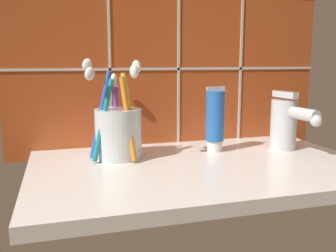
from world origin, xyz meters
TOP-DOWN VIEW (x-y plane):
  - sink_counter at (0.00, 0.00)cm, footprint 56.78×35.28cm
  - tile_wall_backsplash at (0.01, 17.88)cm, footprint 66.78×1.72cm
  - toothbrush_cup at (-12.90, 7.50)cm, footprint 10.36×14.28cm
  - toothpaste_tube at (5.74, 7.55)cm, footprint 3.67×3.50cm
  - sink_faucet at (19.56, 4.71)cm, footprint 5.07×12.41cm

SIDE VIEW (x-z plane):
  - sink_counter at x=0.00cm, z-range 0.00..2.00cm
  - toothbrush_cup at x=-12.90cm, z-range -1.83..15.99cm
  - sink_faucet at x=19.56cm, z-range 1.83..13.21cm
  - toothpaste_tube at x=5.74cm, z-range 1.90..14.34cm
  - tile_wall_backsplash at x=0.01cm, z-range 0.01..46.26cm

